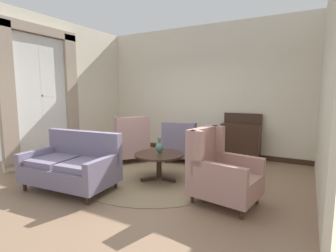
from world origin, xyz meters
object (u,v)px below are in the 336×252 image
object	(u,v)px
porcelain_vase	(159,147)
sideboard	(241,139)
armchair_beside_settee	(181,144)
armchair_near_sideboard	(220,173)
settee	(72,166)
side_table	(207,152)
armchair_foreground_right	(130,143)
coffee_table	(159,158)

from	to	relation	value
porcelain_vase	sideboard	xyz separation A→B (m)	(0.99, 2.17, -0.12)
porcelain_vase	armchair_beside_settee	size ratio (longest dim) A/B	0.32
armchair_near_sideboard	settee	bearing A→B (deg)	114.82
armchair_near_sideboard	side_table	xyz separation A→B (m)	(-0.69, 1.35, -0.04)
armchair_near_sideboard	side_table	size ratio (longest dim) A/B	1.61
armchair_foreground_right	armchair_beside_settee	bearing A→B (deg)	154.95
side_table	porcelain_vase	bearing A→B (deg)	-123.39
armchair_foreground_right	sideboard	bearing A→B (deg)	156.98
side_table	sideboard	distance (m)	1.32
coffee_table	side_table	size ratio (longest dim) A/B	1.34
coffee_table	side_table	xyz separation A→B (m)	(0.61, 0.92, -0.00)
porcelain_vase	settee	bearing A→B (deg)	-134.33
armchair_foreground_right	porcelain_vase	bearing A→B (deg)	93.76
coffee_table	side_table	world-z (taller)	side_table
coffee_table	porcelain_vase	distance (m)	0.21
porcelain_vase	armchair_beside_settee	distance (m)	1.40
armchair_near_sideboard	armchair_beside_settee	distance (m)	2.35
armchair_beside_settee	sideboard	size ratio (longest dim) A/B	0.85
armchair_near_sideboard	armchair_foreground_right	world-z (taller)	armchair_near_sideboard
porcelain_vase	armchair_foreground_right	xyz separation A→B (m)	(-1.26, 0.77, -0.17)
armchair_beside_settee	sideboard	xyz separation A→B (m)	(1.20, 0.80, 0.09)
coffee_table	armchair_foreground_right	distance (m)	1.48
coffee_table	armchair_foreground_right	xyz separation A→B (m)	(-1.26, 0.77, 0.04)
armchair_beside_settee	armchair_foreground_right	bearing A→B (deg)	18.77
armchair_near_sideboard	sideboard	xyz separation A→B (m)	(-0.30, 2.60, 0.05)
sideboard	coffee_table	bearing A→B (deg)	-114.55
coffee_table	settee	distance (m)	1.52
coffee_table	sideboard	world-z (taller)	sideboard
settee	side_table	bearing A→B (deg)	45.54
porcelain_vase	armchair_foreground_right	world-z (taller)	armchair_foreground_right
porcelain_vase	armchair_beside_settee	bearing A→B (deg)	98.78
armchair_foreground_right	sideboard	size ratio (longest dim) A/B	0.98
settee	armchair_foreground_right	size ratio (longest dim) A/B	1.45
armchair_near_sideboard	sideboard	size ratio (longest dim) A/B	0.98
porcelain_vase	settee	size ratio (longest dim) A/B	0.19
porcelain_vase	settee	world-z (taller)	settee
porcelain_vase	sideboard	distance (m)	2.39
armchair_foreground_right	coffee_table	bearing A→B (deg)	93.37
armchair_beside_settee	side_table	world-z (taller)	armchair_beside_settee
porcelain_vase	armchair_near_sideboard	distance (m)	1.37
armchair_near_sideboard	armchair_beside_settee	bearing A→B (deg)	48.92
armchair_near_sideboard	side_table	world-z (taller)	armchair_near_sideboard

